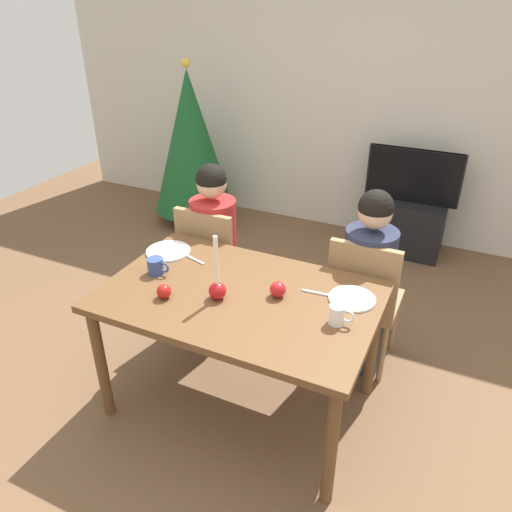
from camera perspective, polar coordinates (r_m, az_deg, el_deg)
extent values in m
plane|color=brown|center=(3.00, -1.70, -16.45)|extent=(7.68, 7.68, 0.00)
cube|color=beige|center=(4.64, 13.35, 17.93)|extent=(6.40, 0.10, 2.60)
cube|color=brown|center=(2.53, -1.93, -4.77)|extent=(1.40, 0.90, 0.04)
cylinder|color=brown|center=(2.82, -17.52, -11.83)|extent=(0.06, 0.06, 0.71)
cylinder|color=brown|center=(2.34, 8.67, -21.12)|extent=(0.06, 0.06, 0.71)
cylinder|color=brown|center=(3.29, -8.73, -4.09)|extent=(0.06, 0.06, 0.71)
cylinder|color=brown|center=(2.89, 13.40, -9.93)|extent=(0.06, 0.06, 0.71)
cube|color=#99754C|center=(3.41, -4.32, -1.07)|extent=(0.40, 0.40, 0.04)
cube|color=#99754C|center=(3.16, -6.06, 1.30)|extent=(0.40, 0.04, 0.45)
cylinder|color=#99754C|center=(3.59, -0.49, -3.53)|extent=(0.04, 0.04, 0.41)
cylinder|color=#99754C|center=(3.73, -5.22, -2.32)|extent=(0.04, 0.04, 0.41)
cylinder|color=#99754C|center=(3.34, -3.03, -6.37)|extent=(0.04, 0.04, 0.41)
cylinder|color=#99754C|center=(3.49, -7.99, -4.94)|extent=(0.04, 0.04, 0.41)
cube|color=#99754C|center=(3.11, 12.57, -5.09)|extent=(0.40, 0.40, 0.04)
cube|color=#99754C|center=(2.82, 12.21, -2.85)|extent=(0.40, 0.04, 0.45)
cylinder|color=#99754C|center=(3.35, 15.70, -7.42)|extent=(0.04, 0.04, 0.41)
cylinder|color=#99754C|center=(3.40, 10.09, -6.13)|extent=(0.04, 0.04, 0.41)
cylinder|color=#99754C|center=(3.08, 14.44, -10.89)|extent=(0.04, 0.04, 0.41)
cylinder|color=#99754C|center=(3.13, 8.32, -9.41)|extent=(0.04, 0.04, 0.41)
cube|color=#33384C|center=(3.48, -4.59, -4.36)|extent=(0.28, 0.28, 0.45)
cylinder|color=#AD2323|center=(3.25, -4.91, 2.50)|extent=(0.30, 0.30, 0.48)
sphere|color=tan|center=(3.11, -5.19, 8.36)|extent=(0.19, 0.19, 0.19)
sphere|color=black|center=(3.10, -5.21, 8.88)|extent=(0.19, 0.19, 0.19)
cube|color=#33384C|center=(3.18, 11.96, -8.61)|extent=(0.28, 0.28, 0.45)
cylinder|color=#282D47|center=(2.93, 12.87, -1.37)|extent=(0.30, 0.30, 0.48)
sphere|color=tan|center=(2.77, 13.67, 4.98)|extent=(0.19, 0.19, 0.19)
sphere|color=black|center=(2.76, 13.74, 5.55)|extent=(0.19, 0.19, 0.19)
cube|color=black|center=(4.60, 16.93, 3.36)|extent=(0.64, 0.40, 0.48)
cube|color=black|center=(4.43, 17.80, 8.85)|extent=(0.79, 0.04, 0.46)
cube|color=black|center=(4.43, 17.80, 8.84)|extent=(0.76, 0.05, 0.46)
cylinder|color=brown|center=(5.11, -7.03, 4.94)|extent=(0.08, 0.08, 0.14)
cone|color=#195628|center=(4.86, -7.56, 12.95)|extent=(0.78, 0.78, 1.34)
sphere|color=yellow|center=(4.71, -8.15, 21.27)|extent=(0.08, 0.08, 0.08)
sphere|color=red|center=(2.46, -4.48, -4.03)|extent=(0.09, 0.09, 0.09)
cylinder|color=#EFE5C6|center=(2.37, -4.64, -0.50)|extent=(0.02, 0.02, 0.26)
cylinder|color=silver|center=(2.94, -10.14, 0.56)|extent=(0.26, 0.26, 0.01)
cylinder|color=white|center=(2.51, 11.06, -4.88)|extent=(0.24, 0.24, 0.01)
cylinder|color=#33477F|center=(2.72, -11.58, -1.14)|extent=(0.09, 0.09, 0.09)
torus|color=#33477F|center=(2.69, -10.61, -1.32)|extent=(0.06, 0.01, 0.06)
cylinder|color=white|center=(2.31, 9.37, -6.71)|extent=(0.08, 0.08, 0.10)
torus|color=white|center=(2.30, 10.58, -6.90)|extent=(0.07, 0.01, 0.07)
cube|color=silver|center=(2.84, -7.31, -0.32)|extent=(0.18, 0.07, 0.01)
cube|color=silver|center=(2.53, 7.31, -4.32)|extent=(0.18, 0.03, 0.01)
sphere|color=red|center=(2.48, 2.55, -3.89)|extent=(0.08, 0.08, 0.08)
sphere|color=#B21915|center=(2.51, -10.62, -4.06)|extent=(0.07, 0.07, 0.07)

